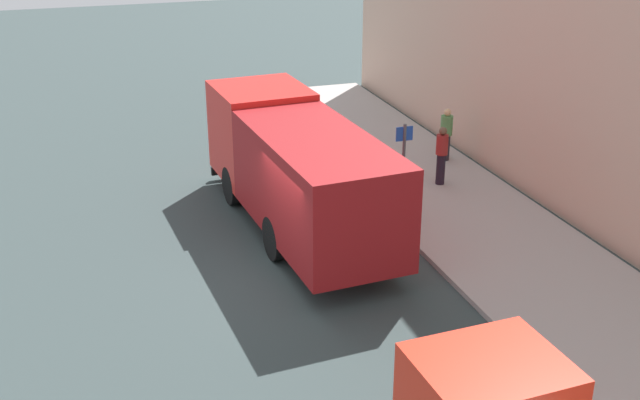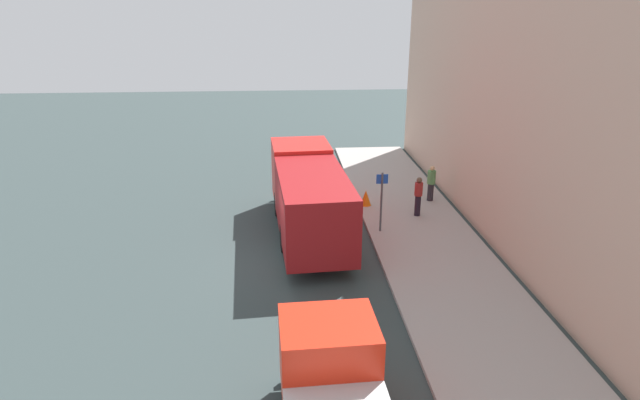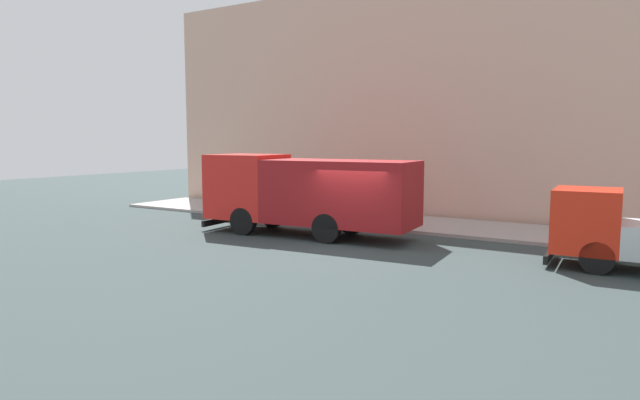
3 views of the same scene
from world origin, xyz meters
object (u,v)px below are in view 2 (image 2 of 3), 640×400
object	(u,v)px
pedestrian_standing	(431,182)
large_utility_truck	(308,194)
street_sign_post	(382,197)
pedestrian_walking	(418,195)
traffic_cone_orange	(366,198)

from	to	relation	value
pedestrian_standing	large_utility_truck	bearing A→B (deg)	120.63
pedestrian_standing	street_sign_post	size ratio (longest dim) A/B	0.68
street_sign_post	pedestrian_standing	bearing A→B (deg)	48.51
pedestrian_walking	street_sign_post	distance (m)	2.38
large_utility_truck	street_sign_post	size ratio (longest dim) A/B	3.51
traffic_cone_orange	street_sign_post	distance (m)	3.01
pedestrian_walking	traffic_cone_orange	bearing A→B (deg)	-41.43
traffic_cone_orange	street_sign_post	xyz separation A→B (m)	(0.12, -2.81, 1.05)
pedestrian_standing	street_sign_post	distance (m)	4.30
large_utility_truck	traffic_cone_orange	bearing A→B (deg)	41.64
pedestrian_walking	street_sign_post	bearing A→B (deg)	32.56
traffic_cone_orange	street_sign_post	size ratio (longest dim) A/B	0.29
pedestrian_walking	traffic_cone_orange	distance (m)	2.42
pedestrian_walking	pedestrian_standing	distance (m)	2.01
pedestrian_walking	traffic_cone_orange	xyz separation A→B (m)	(-1.93, 1.36, -0.54)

